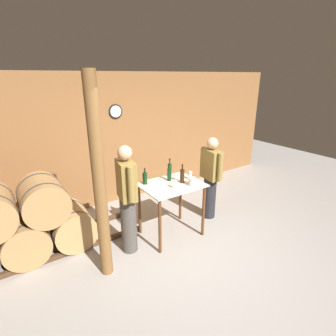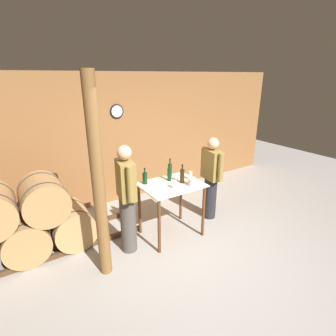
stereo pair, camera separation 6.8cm
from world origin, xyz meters
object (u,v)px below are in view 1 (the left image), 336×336
object	(u,v)px
wine_bottle_right	(182,176)
wooden_post	(99,184)
person_host	(127,198)
wine_glass_near_center	(190,174)
wine_glass_near_left	(175,182)
wine_bottle_left	(169,174)
ice_bucket	(192,182)
person_visitor_with_scarf	(211,177)
wine_bottle_center	(170,170)
wine_bottle_far_left	(145,178)

from	to	relation	value
wine_bottle_right	wooden_post	bearing A→B (deg)	-171.12
person_host	wine_bottle_right	bearing A→B (deg)	-2.35
wine_glass_near_center	person_host	bearing A→B (deg)	-179.73
wooden_post	person_host	size ratio (longest dim) A/B	1.58
wine_glass_near_left	wine_glass_near_center	world-z (taller)	wine_glass_near_center
wine_bottle_left	wine_glass_near_center	world-z (taller)	wine_bottle_left
person_host	wooden_post	bearing A→B (deg)	-151.02
wine_bottle_left	wine_glass_near_center	size ratio (longest dim) A/B	2.17
ice_bucket	person_host	bearing A→B (deg)	168.13
wooden_post	person_visitor_with_scarf	xyz separation A→B (m)	(2.24, 0.37, -0.52)
ice_bucket	wine_glass_near_left	bearing A→B (deg)	171.27
wine_bottle_center	person_visitor_with_scarf	bearing A→B (deg)	-15.26
wine_bottle_right	wine_glass_near_center	xyz separation A→B (m)	(0.20, 0.05, -0.03)
person_visitor_with_scarf	wine_bottle_far_left	bearing A→B (deg)	173.27
wine_glass_near_left	person_visitor_with_scarf	bearing A→B (deg)	15.04
wine_bottle_left	ice_bucket	distance (m)	0.42
wine_bottle_left	wine_glass_near_center	distance (m)	0.36
person_host	wine_glass_near_center	bearing A→B (deg)	0.27
wine_bottle_left	wine_bottle_center	xyz separation A→B (m)	(0.12, 0.16, 0.00)
wine_bottle_right	person_host	bearing A→B (deg)	177.65
wine_bottle_right	person_visitor_with_scarf	distance (m)	0.82
wine_glass_near_center	wine_bottle_far_left	bearing A→B (deg)	161.65
ice_bucket	wine_glass_near_center	bearing A→B (deg)	59.34
wine_bottle_left	wine_bottle_right	size ratio (longest dim) A/B	0.96
wooden_post	wine_bottle_far_left	xyz separation A→B (m)	(0.93, 0.52, -0.30)
wine_bottle_left	wine_glass_near_center	xyz separation A→B (m)	(0.33, -0.14, -0.02)
wine_bottle_left	wooden_post	bearing A→B (deg)	-162.72
person_host	ice_bucket	bearing A→B (deg)	-11.87
wooden_post	wine_glass_near_left	world-z (taller)	wooden_post
wine_bottle_right	ice_bucket	world-z (taller)	wine_bottle_right
wine_bottle_center	wine_glass_near_center	world-z (taller)	wine_bottle_center
wine_bottle_far_left	person_host	bearing A→B (deg)	-150.43
wine_bottle_right	wine_glass_near_left	world-z (taller)	wine_bottle_right
wine_bottle_center	wine_bottle_right	xyz separation A→B (m)	(0.01, -0.35, -0.00)
ice_bucket	person_visitor_with_scarf	xyz separation A→B (m)	(0.70, 0.32, -0.17)
wine_glass_near_left	ice_bucket	world-z (taller)	wine_glass_near_left
wine_glass_near_left	wine_bottle_center	bearing A→B (deg)	65.01
wine_bottle_center	ice_bucket	xyz separation A→B (m)	(0.08, -0.53, -0.06)
person_visitor_with_scarf	wine_bottle_right	bearing A→B (deg)	-169.89
wine_bottle_far_left	wine_glass_near_left	world-z (taller)	wine_bottle_far_left
wooden_post	wine_glass_near_left	size ratio (longest dim) A/B	19.53
ice_bucket	person_visitor_with_scarf	size ratio (longest dim) A/B	0.08
person_host	wine_bottle_far_left	bearing A→B (deg)	29.57
person_visitor_with_scarf	wine_glass_near_center	bearing A→B (deg)	-170.84
wine_glass_near_center	ice_bucket	bearing A→B (deg)	-120.66
wooden_post	ice_bucket	world-z (taller)	wooden_post
wine_bottle_far_left	person_visitor_with_scarf	xyz separation A→B (m)	(1.31, -0.15, -0.21)
wooden_post	wine_bottle_far_left	size ratio (longest dim) A/B	10.00
wooden_post	wine_bottle_left	world-z (taller)	wooden_post
ice_bucket	person_visitor_with_scarf	world-z (taller)	person_visitor_with_scarf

